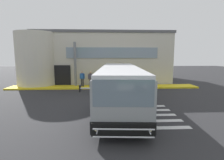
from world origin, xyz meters
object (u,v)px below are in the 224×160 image
object	(u,v)px
passenger_by_doorway	(91,78)
bus_main_foreground	(120,86)
passenger_near_column	(82,78)
entry_support_column	(75,64)

from	to	relation	value
passenger_by_doorway	bus_main_foreground	bearing A→B (deg)	-68.87
passenger_near_column	passenger_by_doorway	xyz separation A→B (m)	(0.96, -0.44, 0.03)
bus_main_foreground	passenger_by_doorway	xyz separation A→B (m)	(-2.48, 6.42, -0.22)
bus_main_foreground	passenger_near_column	distance (m)	7.67
entry_support_column	bus_main_foreground	world-z (taller)	entry_support_column
entry_support_column	passenger_near_column	bearing A→B (deg)	-33.41
passenger_near_column	entry_support_column	bearing A→B (deg)	146.59
bus_main_foreground	passenger_by_doorway	size ratio (longest dim) A/B	6.90
entry_support_column	passenger_near_column	world-z (taller)	entry_support_column
passenger_near_column	passenger_by_doorway	bearing A→B (deg)	-24.44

